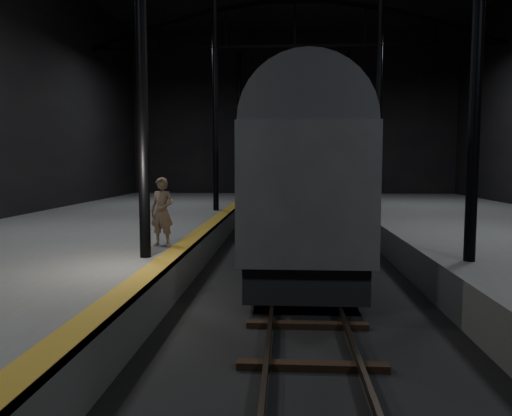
{
  "coord_description": "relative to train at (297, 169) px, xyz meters",
  "views": [
    {
      "loc": [
        -0.42,
        -15.64,
        3.25
      ],
      "look_at": [
        -1.28,
        -1.77,
        2.0
      ],
      "focal_mm": 35.0,
      "sensor_mm": 36.0,
      "label": 1
    }
  ],
  "objects": [
    {
      "name": "ground",
      "position": [
        0.0,
        -4.63,
        -3.04
      ],
      "size": [
        44.0,
        44.0,
        0.0
      ],
      "primitive_type": "plane",
      "color": "black",
      "rests_on": "ground"
    },
    {
      "name": "platform_left",
      "position": [
        -7.5,
        -4.63,
        -2.54
      ],
      "size": [
        9.0,
        43.8,
        1.0
      ],
      "primitive_type": "cube",
      "color": "#585856",
      "rests_on": "ground"
    },
    {
      "name": "tactile_strip",
      "position": [
        -3.25,
        -4.63,
        -2.03
      ],
      "size": [
        0.5,
        43.8,
        0.01
      ],
      "primitive_type": "cube",
      "color": "olive",
      "rests_on": "platform_left"
    },
    {
      "name": "track",
      "position": [
        0.0,
        -4.63,
        -2.97
      ],
      "size": [
        2.4,
        43.0,
        0.24
      ],
      "color": "#3F3328",
      "rests_on": "ground"
    },
    {
      "name": "train",
      "position": [
        0.0,
        0.0,
        0.0
      ],
      "size": [
        3.05,
        20.36,
        5.44
      ],
      "color": "gray",
      "rests_on": "ground"
    },
    {
      "name": "woman",
      "position": [
        -3.8,
        -6.97,
        -1.1
      ],
      "size": [
        0.78,
        0.61,
        1.87
      ],
      "primitive_type": "imported",
      "rotation": [
        0.0,
        0.0,
        -0.27
      ],
      "color": "#907258",
      "rests_on": "platform_left"
    }
  ]
}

